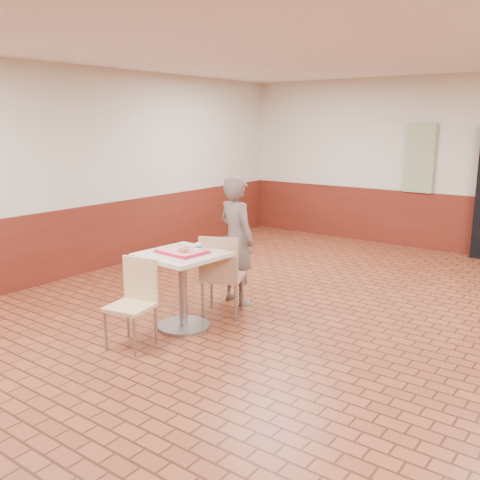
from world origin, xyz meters
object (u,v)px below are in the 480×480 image
Objects in this scene: chair_main_front at (134,298)px; long_john_donut at (184,250)px; serving_tray at (182,252)px; paper_cup at (198,247)px; customer at (236,240)px; chair_main_back at (221,272)px; ring_donut at (184,246)px; main_table at (183,278)px.

long_john_donut reaches higher than chair_main_front.
paper_cup is (0.15, 0.09, 0.06)m from serving_tray.
serving_tray is 0.09m from long_john_donut.
serving_tray is at bearing 107.15° from customer.
chair_main_back reaches higher than serving_tray.
chair_main_back reaches higher than long_john_donut.
paper_cup reaches higher than ring_donut.
paper_cup is at bearing -2.52° from ring_donut.
chair_main_back is 0.55m from paper_cup.
ring_donut is at bearing 77.99° from chair_main_front.
chair_main_front is at bearing -97.54° from serving_tray.
ring_donut is 0.20m from long_john_donut.
chair_main_front is at bearing 103.29° from customer.
chair_main_back reaches higher than main_table.
paper_cup is at bearing 68.03° from chair_main_back.
serving_tray is at bearing 50.76° from chair_main_back.
customer reaches higher than ring_donut.
chair_main_back is 2.00× the size of serving_tray.
main_table is 0.53× the size of customer.
main_table is at bearing 50.76° from chair_main_back.
main_table is 1.74× the size of serving_tray.
ring_donut is at bearing 103.61° from customer.
long_john_donut is 1.81× the size of paper_cup.
ring_donut is 0.21m from paper_cup.
long_john_donut is at bearing 110.69° from customer.
paper_cup is (0.23, 0.71, 0.42)m from chair_main_front.
customer is at bearing 92.68° from serving_tray.
customer is (-0.05, 1.03, 0.23)m from main_table.
customer is 1.09m from long_john_donut.
chair_main_front is 11.06× the size of paper_cup.
chair_main_back is 0.61m from customer.
long_john_donut is (0.07, -0.05, 0.03)m from serving_tray.
serving_tray is (-0.00, 0.00, 0.29)m from main_table.
customer is at bearing -95.51° from chair_main_back.
chair_main_front is 1.14m from chair_main_back.
main_table is at bearing 72.05° from chair_main_front.
ring_donut reaches higher than serving_tray.
main_table is 10.55× the size of paper_cup.
paper_cup reaches higher than long_john_donut.
long_john_donut is at bearing 64.78° from chair_main_front.
ring_donut is (-0.01, -0.93, 0.09)m from customer.
ring_donut is at bearing 121.87° from serving_tray.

